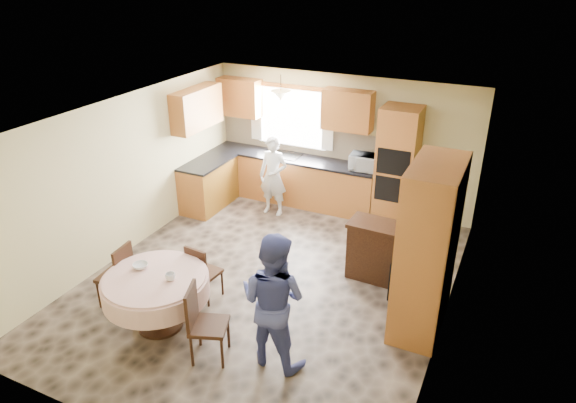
# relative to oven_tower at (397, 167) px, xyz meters

# --- Properties ---
(floor) EXTENTS (5.00, 6.00, 0.01)m
(floor) POSITION_rel_oven_tower_xyz_m (-1.15, -2.69, -1.06)
(floor) COLOR #6C5B4C
(floor) RESTS_ON ground
(ceiling) EXTENTS (5.00, 6.00, 0.01)m
(ceiling) POSITION_rel_oven_tower_xyz_m (-1.15, -2.69, 1.44)
(ceiling) COLOR white
(ceiling) RESTS_ON wall_back
(wall_back) EXTENTS (5.00, 0.02, 2.50)m
(wall_back) POSITION_rel_oven_tower_xyz_m (-1.15, 0.31, 0.19)
(wall_back) COLOR tan
(wall_back) RESTS_ON floor
(wall_front) EXTENTS (5.00, 0.02, 2.50)m
(wall_front) POSITION_rel_oven_tower_xyz_m (-1.15, -5.69, 0.19)
(wall_front) COLOR tan
(wall_front) RESTS_ON floor
(wall_left) EXTENTS (0.02, 6.00, 2.50)m
(wall_left) POSITION_rel_oven_tower_xyz_m (-3.65, -2.69, 0.19)
(wall_left) COLOR tan
(wall_left) RESTS_ON floor
(wall_right) EXTENTS (0.02, 6.00, 2.50)m
(wall_right) POSITION_rel_oven_tower_xyz_m (1.35, -2.69, 0.19)
(wall_right) COLOR tan
(wall_right) RESTS_ON floor
(window) EXTENTS (1.40, 0.03, 1.10)m
(window) POSITION_rel_oven_tower_xyz_m (-2.15, 0.29, 0.54)
(window) COLOR white
(window) RESTS_ON wall_back
(curtain_left) EXTENTS (0.22, 0.02, 1.15)m
(curtain_left) POSITION_rel_oven_tower_xyz_m (-2.90, 0.24, 0.59)
(curtain_left) COLOR white
(curtain_left) RESTS_ON wall_back
(curtain_right) EXTENTS (0.22, 0.02, 1.15)m
(curtain_right) POSITION_rel_oven_tower_xyz_m (-1.40, 0.24, 0.59)
(curtain_right) COLOR white
(curtain_right) RESTS_ON wall_back
(base_cab_back) EXTENTS (3.30, 0.60, 0.88)m
(base_cab_back) POSITION_rel_oven_tower_xyz_m (-2.00, 0.01, -0.62)
(base_cab_back) COLOR orange
(base_cab_back) RESTS_ON floor
(counter_back) EXTENTS (3.30, 0.64, 0.04)m
(counter_back) POSITION_rel_oven_tower_xyz_m (-2.00, 0.01, -0.16)
(counter_back) COLOR black
(counter_back) RESTS_ON base_cab_back
(base_cab_left) EXTENTS (0.60, 1.20, 0.88)m
(base_cab_left) POSITION_rel_oven_tower_xyz_m (-3.35, -0.89, -0.62)
(base_cab_left) COLOR orange
(base_cab_left) RESTS_ON floor
(counter_left) EXTENTS (0.64, 1.20, 0.04)m
(counter_left) POSITION_rel_oven_tower_xyz_m (-3.35, -0.89, -0.16)
(counter_left) COLOR black
(counter_left) RESTS_ON base_cab_left
(backsplash) EXTENTS (3.30, 0.02, 0.55)m
(backsplash) POSITION_rel_oven_tower_xyz_m (-2.00, 0.30, 0.12)
(backsplash) COLOR #C8B18D
(backsplash) RESTS_ON wall_back
(wall_cab_left) EXTENTS (0.85, 0.33, 0.72)m
(wall_cab_left) POSITION_rel_oven_tower_xyz_m (-3.20, 0.15, 0.85)
(wall_cab_left) COLOR #BD752F
(wall_cab_left) RESTS_ON wall_back
(wall_cab_right) EXTENTS (0.90, 0.33, 0.72)m
(wall_cab_right) POSITION_rel_oven_tower_xyz_m (-1.00, 0.15, 0.85)
(wall_cab_right) COLOR #BD752F
(wall_cab_right) RESTS_ON wall_back
(wall_cab_side) EXTENTS (0.33, 1.20, 0.72)m
(wall_cab_side) POSITION_rel_oven_tower_xyz_m (-3.48, -0.89, 0.85)
(wall_cab_side) COLOR #BD752F
(wall_cab_side) RESTS_ON wall_left
(oven_tower) EXTENTS (0.66, 0.62, 2.12)m
(oven_tower) POSITION_rel_oven_tower_xyz_m (0.00, 0.00, 0.00)
(oven_tower) COLOR orange
(oven_tower) RESTS_ON floor
(oven_upper) EXTENTS (0.56, 0.01, 0.45)m
(oven_upper) POSITION_rel_oven_tower_xyz_m (0.00, -0.31, 0.19)
(oven_upper) COLOR black
(oven_upper) RESTS_ON oven_tower
(oven_lower) EXTENTS (0.56, 0.01, 0.45)m
(oven_lower) POSITION_rel_oven_tower_xyz_m (0.00, -0.31, -0.31)
(oven_lower) COLOR black
(oven_lower) RESTS_ON oven_tower
(pendant) EXTENTS (0.36, 0.36, 0.18)m
(pendant) POSITION_rel_oven_tower_xyz_m (-2.15, -0.19, 1.06)
(pendant) COLOR beige
(pendant) RESTS_ON ceiling
(sideboard) EXTENTS (1.20, 0.54, 0.85)m
(sideboard) POSITION_rel_oven_tower_xyz_m (0.41, -1.91, -0.64)
(sideboard) COLOR #381E0F
(sideboard) RESTS_ON floor
(space_heater) EXTENTS (0.49, 0.39, 0.60)m
(space_heater) POSITION_rel_oven_tower_xyz_m (0.81, -2.30, -0.76)
(space_heater) COLOR black
(space_heater) RESTS_ON floor
(cupboard) EXTENTS (0.59, 1.18, 2.24)m
(cupboard) POSITION_rel_oven_tower_xyz_m (1.07, -2.71, 0.06)
(cupboard) COLOR orange
(cupboard) RESTS_ON floor
(dining_table) EXTENTS (1.34, 1.34, 0.76)m
(dining_table) POSITION_rel_oven_tower_xyz_m (-1.96, -4.19, -0.47)
(dining_table) COLOR #381E0F
(dining_table) RESTS_ON floor
(chair_left) EXTENTS (0.44, 0.44, 0.93)m
(chair_left) POSITION_rel_oven_tower_xyz_m (-2.72, -4.04, -0.55)
(chair_left) COLOR #381E0F
(chair_left) RESTS_ON floor
(chair_back) EXTENTS (0.41, 0.41, 0.86)m
(chair_back) POSITION_rel_oven_tower_xyz_m (-1.77, -3.47, -0.58)
(chair_back) COLOR #381E0F
(chair_back) RESTS_ON floor
(chair_right) EXTENTS (0.54, 0.54, 0.97)m
(chair_right) POSITION_rel_oven_tower_xyz_m (-1.12, -4.42, -0.52)
(chair_right) COLOR #381E0F
(chair_right) RESTS_ON floor
(framed_picture) EXTENTS (0.06, 0.62, 0.51)m
(framed_picture) POSITION_rel_oven_tower_xyz_m (1.32, -2.19, 0.58)
(framed_picture) COLOR gold
(framed_picture) RESTS_ON wall_right
(microwave) EXTENTS (0.54, 0.39, 0.29)m
(microwave) POSITION_rel_oven_tower_xyz_m (-0.57, -0.04, 0.00)
(microwave) COLOR silver
(microwave) RESTS_ON counter_back
(person_sink) EXTENTS (0.55, 0.36, 1.49)m
(person_sink) POSITION_rel_oven_tower_xyz_m (-2.10, -0.62, -0.31)
(person_sink) COLOR silver
(person_sink) RESTS_ON floor
(person_dining) EXTENTS (0.87, 0.70, 1.69)m
(person_dining) POSITION_rel_oven_tower_xyz_m (-0.35, -4.10, -0.21)
(person_dining) COLOR #3B4181
(person_dining) RESTS_ON floor
(bowl_sideboard) EXTENTS (0.25, 0.25, 0.05)m
(bowl_sideboard) POSITION_rel_oven_tower_xyz_m (0.04, -1.91, -0.19)
(bowl_sideboard) COLOR #B2B2B2
(bowl_sideboard) RESTS_ON sideboard
(bottle_sideboard) EXTENTS (0.14, 0.14, 0.30)m
(bottle_sideboard) POSITION_rel_oven_tower_xyz_m (0.74, -1.91, -0.06)
(bottle_sideboard) COLOR silver
(bottle_sideboard) RESTS_ON sideboard
(cup_table) EXTENTS (0.15, 0.15, 0.10)m
(cup_table) POSITION_rel_oven_tower_xyz_m (-1.73, -4.17, -0.25)
(cup_table) COLOR #B2B2B2
(cup_table) RESTS_ON dining_table
(bowl_table) EXTENTS (0.24, 0.24, 0.06)m
(bowl_table) POSITION_rel_oven_tower_xyz_m (-2.24, -4.11, -0.27)
(bowl_table) COLOR #B2B2B2
(bowl_table) RESTS_ON dining_table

